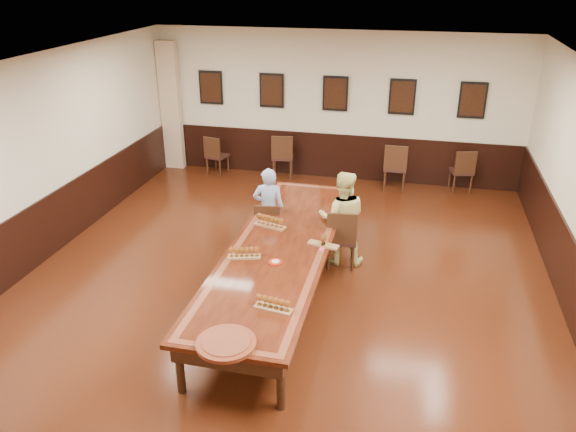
% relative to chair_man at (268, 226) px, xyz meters
% --- Properties ---
extents(floor, '(8.00, 10.00, 0.02)m').
position_rel_chair_man_xyz_m(floor, '(0.50, -1.21, -0.46)').
color(floor, black).
rests_on(floor, ground).
extents(ceiling, '(8.00, 10.00, 0.02)m').
position_rel_chair_man_xyz_m(ceiling, '(0.50, -1.21, 2.76)').
color(ceiling, white).
rests_on(ceiling, floor).
extents(wall_back, '(8.00, 0.02, 3.20)m').
position_rel_chair_man_xyz_m(wall_back, '(0.50, 3.80, 1.15)').
color(wall_back, beige).
rests_on(wall_back, floor).
extents(wall_left, '(0.02, 10.00, 3.20)m').
position_rel_chair_man_xyz_m(wall_left, '(-3.51, -1.21, 1.15)').
color(wall_left, beige).
rests_on(wall_left, floor).
extents(chair_man, '(0.49, 0.52, 0.90)m').
position_rel_chair_man_xyz_m(chair_man, '(0.00, 0.00, 0.00)').
color(chair_man, '#321A16').
rests_on(chair_man, floor).
extents(chair_woman, '(0.52, 0.56, 0.99)m').
position_rel_chair_man_xyz_m(chair_woman, '(1.25, -0.20, 0.05)').
color(chair_woman, '#321A16').
rests_on(chair_woman, floor).
extents(spare_chair_a, '(0.52, 0.54, 0.90)m').
position_rel_chair_man_xyz_m(spare_chair_a, '(-2.12, 3.41, 0.00)').
color(spare_chair_a, '#321A16').
rests_on(spare_chair_a, floor).
extents(spare_chair_b, '(0.54, 0.58, 1.00)m').
position_rel_chair_man_xyz_m(spare_chair_b, '(-0.61, 3.55, 0.05)').
color(spare_chair_b, '#321A16').
rests_on(spare_chair_b, floor).
extents(spare_chair_c, '(0.48, 0.52, 1.02)m').
position_rel_chair_man_xyz_m(spare_chair_c, '(1.89, 3.36, 0.06)').
color(spare_chair_c, '#321A16').
rests_on(spare_chair_c, floor).
extents(spare_chair_d, '(0.52, 0.55, 0.92)m').
position_rel_chair_man_xyz_m(spare_chair_d, '(3.26, 3.57, 0.01)').
color(spare_chair_d, '#321A16').
rests_on(spare_chair_d, floor).
extents(person_man, '(0.57, 0.42, 1.43)m').
position_rel_chair_man_xyz_m(person_man, '(-0.01, 0.09, 0.27)').
color(person_man, '#4E73C5').
rests_on(person_man, floor).
extents(person_woman, '(0.84, 0.69, 1.54)m').
position_rel_chair_man_xyz_m(person_woman, '(1.23, -0.10, 0.32)').
color(person_woman, '#F8F39B').
rests_on(person_woman, floor).
extents(pink_phone, '(0.09, 0.14, 0.01)m').
position_rel_chair_man_xyz_m(pink_phone, '(1.10, -1.17, 0.31)').
color(pink_phone, '#E04A70').
rests_on(pink_phone, conference_table).
extents(curtain, '(0.45, 0.18, 2.90)m').
position_rel_chair_man_xyz_m(curtain, '(-3.25, 3.61, 1.00)').
color(curtain, tan).
rests_on(curtain, floor).
extents(wainscoting, '(8.00, 10.00, 1.00)m').
position_rel_chair_man_xyz_m(wainscoting, '(0.50, -1.21, 0.05)').
color(wainscoting, black).
rests_on(wainscoting, floor).
extents(conference_table, '(1.40, 5.00, 0.76)m').
position_rel_chair_man_xyz_m(conference_table, '(0.50, -1.21, 0.16)').
color(conference_table, '#321108').
rests_on(conference_table, floor).
extents(posters, '(6.14, 0.04, 0.74)m').
position_rel_chair_man_xyz_m(posters, '(0.50, 3.73, 1.45)').
color(posters, black).
rests_on(posters, wall_back).
extents(flight_a, '(0.52, 0.29, 0.19)m').
position_rel_chair_man_xyz_m(flight_a, '(0.20, -0.63, 0.39)').
color(flight_a, olive).
rests_on(flight_a, conference_table).
extents(flight_b, '(0.47, 0.24, 0.17)m').
position_rel_chair_man_xyz_m(flight_b, '(1.10, -1.06, 0.38)').
color(flight_b, olive).
rests_on(flight_b, conference_table).
extents(flight_c, '(0.47, 0.25, 0.17)m').
position_rel_chair_man_xyz_m(flight_c, '(0.11, -1.66, 0.38)').
color(flight_c, olive).
rests_on(flight_c, conference_table).
extents(flight_d, '(0.47, 0.21, 0.17)m').
position_rel_chair_man_xyz_m(flight_d, '(0.81, -2.79, 0.38)').
color(flight_d, olive).
rests_on(flight_d, conference_table).
extents(red_plate_grp, '(0.20, 0.20, 0.03)m').
position_rel_chair_man_xyz_m(red_plate_grp, '(0.56, -1.70, 0.31)').
color(red_plate_grp, '#B41F0C').
rests_on(red_plate_grp, conference_table).
extents(carved_platter, '(0.79, 0.79, 0.05)m').
position_rel_chair_man_xyz_m(carved_platter, '(0.49, -3.55, 0.33)').
color(carved_platter, '#612113').
rests_on(carved_platter, conference_table).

